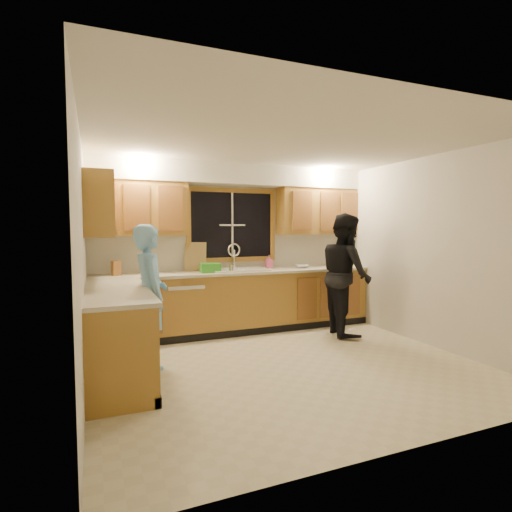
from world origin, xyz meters
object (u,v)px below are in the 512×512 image
(man, at_px, (150,296))
(dish_crate, at_px, (210,268))
(stove, at_px, (120,349))
(woman, at_px, (346,274))
(knife_block, at_px, (116,268))
(dishwasher, at_px, (183,309))
(sink, at_px, (238,274))
(soap_bottle, at_px, (269,261))
(bowl, at_px, (302,266))

(man, height_order, dish_crate, man)
(stove, relative_size, woman, 0.51)
(knife_block, bearing_deg, man, -95.51)
(woman, height_order, knife_block, woman)
(stove, bearing_deg, knife_block, 87.80)
(man, bearing_deg, woman, -87.49)
(woman, distance_m, dish_crate, 1.97)
(knife_block, bearing_deg, woman, -34.01)
(stove, height_order, dish_crate, dish_crate)
(man, bearing_deg, stove, 148.85)
(dishwasher, height_order, woman, woman)
(sink, bearing_deg, knife_block, 179.48)
(dishwasher, distance_m, dish_crate, 0.70)
(stove, bearing_deg, soap_bottle, 40.11)
(dish_crate, bearing_deg, sink, 9.61)
(dishwasher, height_order, knife_block, knife_block)
(sink, xyz_separation_m, knife_block, (-1.73, 0.02, 0.16))
(man, bearing_deg, sink, -57.38)
(knife_block, height_order, dish_crate, knife_block)
(dishwasher, height_order, stove, stove)
(stove, xyz_separation_m, knife_block, (0.07, 1.84, 0.57))
(knife_block, height_order, bowl, knife_block)
(woman, bearing_deg, dish_crate, 84.98)
(dishwasher, bearing_deg, woman, -17.74)
(dishwasher, xyz_separation_m, knife_block, (-0.88, 0.03, 0.61))
(sink, bearing_deg, man, -142.76)
(sink, bearing_deg, woman, -27.68)
(man, relative_size, soap_bottle, 7.71)
(stove, bearing_deg, bowl, 32.14)
(stove, distance_m, woman, 3.41)
(knife_block, bearing_deg, stove, -112.72)
(man, bearing_deg, dish_crate, -48.57)
(stove, xyz_separation_m, bowl, (2.87, 1.80, 0.50))
(knife_block, bearing_deg, soap_bottle, -16.35)
(dish_crate, height_order, soap_bottle, soap_bottle)
(woman, bearing_deg, dishwasher, 86.72)
(stove, height_order, man, man)
(dishwasher, xyz_separation_m, dish_crate, (0.39, -0.06, 0.57))
(sink, distance_m, stove, 2.60)
(knife_block, bearing_deg, bowl, -21.26)
(man, height_order, knife_block, man)
(sink, height_order, man, man)
(man, xyz_separation_m, soap_bottle, (2.02, 1.27, 0.22))
(sink, height_order, woman, woman)
(dish_crate, xyz_separation_m, bowl, (1.53, 0.06, -0.04))
(woman, relative_size, soap_bottle, 8.53)
(bowl, bearing_deg, woman, -65.30)
(dishwasher, relative_size, soap_bottle, 3.96)
(stove, bearing_deg, woman, 18.80)
(man, xyz_separation_m, dish_crate, (0.98, 1.01, 0.19))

